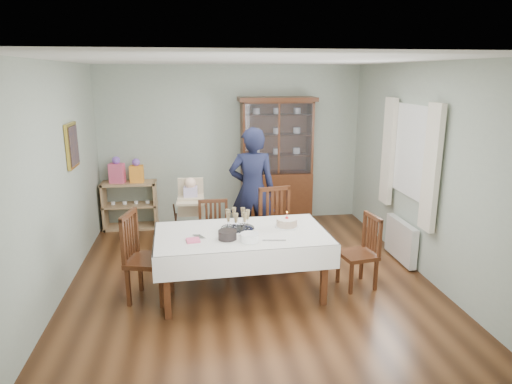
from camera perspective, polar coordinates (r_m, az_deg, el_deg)
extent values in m
plane|color=#593319|center=(5.95, -0.73, -10.80)|extent=(5.00, 5.00, 0.00)
plane|color=#9EAA99|center=(7.96, -3.07, 5.88)|extent=(4.50, 0.00, 4.50)
plane|color=#9EAA99|center=(5.69, -23.87, 1.13)|extent=(0.00, 5.00, 5.00)
plane|color=#9EAA99|center=(6.20, 20.33, 2.49)|extent=(0.00, 5.00, 5.00)
plane|color=white|center=(5.38, -0.83, 16.16)|extent=(5.00, 5.00, 0.00)
cube|color=#452311|center=(5.34, -1.83, -5.50)|extent=(1.94, 1.13, 0.06)
cube|color=silver|center=(5.32, -1.83, -5.15)|extent=(2.05, 1.23, 0.01)
cube|color=#452311|center=(8.01, 2.52, -0.64)|extent=(1.20, 0.45, 0.90)
cube|color=white|center=(7.61, 2.87, 6.63)|extent=(1.12, 0.01, 1.16)
cube|color=#452311|center=(7.74, 2.66, 11.52)|extent=(1.30, 0.48, 0.07)
cube|color=tan|center=(8.10, -15.26, -4.17)|extent=(0.90, 0.38, 0.04)
cube|color=tan|center=(7.99, -15.44, -1.59)|extent=(0.90, 0.38, 0.03)
cube|color=tan|center=(7.89, -15.63, 1.06)|extent=(0.90, 0.38, 0.04)
cube|color=tan|center=(8.05, -18.41, -1.68)|extent=(0.04, 0.38, 0.80)
cube|color=tan|center=(7.94, -12.44, -1.49)|extent=(0.04, 0.38, 0.80)
cube|color=gold|center=(6.39, -22.01, 5.41)|extent=(0.04, 0.48, 0.58)
cube|color=white|center=(6.42, 19.00, 4.80)|extent=(0.04, 1.02, 1.22)
cube|color=silver|center=(5.87, 21.09, 2.77)|extent=(0.07, 0.30, 1.55)
cube|color=silver|center=(6.96, 16.22, 4.89)|extent=(0.07, 0.30, 1.55)
cube|color=white|center=(6.70, 17.66, -5.78)|extent=(0.10, 0.80, 0.55)
cube|color=#452311|center=(6.10, -5.23, -5.92)|extent=(0.41, 0.41, 0.05)
cube|color=#452311|center=(6.20, -5.37, -3.13)|extent=(0.39, 0.04, 0.49)
cube|color=#452311|center=(6.17, 3.02, -5.00)|extent=(0.55, 0.55, 0.05)
cube|color=#452311|center=(6.27, 2.33, -1.88)|extent=(0.45, 0.13, 0.56)
cube|color=#452311|center=(5.41, -13.20, -8.34)|extent=(0.57, 0.57, 0.05)
cube|color=#452311|center=(5.38, -15.52, -5.34)|extent=(0.15, 0.44, 0.55)
cube|color=#452311|center=(5.73, 12.57, -7.68)|extent=(0.47, 0.47, 0.05)
cube|color=#452311|center=(5.74, 14.30, -5.11)|extent=(0.10, 0.39, 0.48)
imported|color=black|center=(6.59, -0.47, 0.22)|extent=(0.69, 0.47, 1.83)
cube|color=tan|center=(6.65, -8.12, -1.61)|extent=(0.38, 0.33, 0.26)
cube|color=tan|center=(6.60, -8.19, 0.19)|extent=(0.37, 0.08, 0.30)
cube|color=tan|center=(6.63, -8.15, -0.89)|extent=(0.39, 0.18, 0.03)
cube|color=#B1A4C7|center=(6.61, -8.17, -0.17)|extent=(0.20, 0.16, 0.19)
sphere|color=beige|center=(6.57, -8.22, 1.11)|extent=(0.16, 0.16, 0.16)
cylinder|color=silver|center=(5.42, -2.33, -4.68)|extent=(0.40, 0.40, 0.01)
torus|color=silver|center=(5.41, -2.33, -4.56)|extent=(0.40, 0.40, 0.02)
cylinder|color=white|center=(5.52, 3.86, -4.31)|extent=(0.29, 0.29, 0.02)
cylinder|color=brown|center=(5.50, 3.87, -3.80)|extent=(0.25, 0.25, 0.09)
cylinder|color=silver|center=(5.49, 3.88, -3.34)|extent=(0.25, 0.25, 0.01)
cylinder|color=#F24C4C|center=(5.47, 3.89, -2.92)|extent=(0.01, 0.01, 0.07)
sphere|color=yellow|center=(5.46, 3.90, -2.52)|extent=(0.02, 0.02, 0.02)
cylinder|color=black|center=(5.11, -3.60, -5.38)|extent=(0.24, 0.24, 0.10)
cylinder|color=white|center=(5.04, -0.82, -5.70)|extent=(0.26, 0.26, 0.09)
cube|color=#EA567D|center=(5.10, -7.87, -6.00)|extent=(0.16, 0.16, 0.02)
cube|color=silver|center=(5.07, 2.30, -6.05)|extent=(0.26, 0.06, 0.01)
cube|color=#EA567D|center=(7.86, -16.98, 2.27)|extent=(0.26, 0.20, 0.32)
sphere|color=#E533B2|center=(7.82, -17.09, 3.81)|extent=(0.13, 0.13, 0.13)
cube|color=orange|center=(7.82, -14.69, 2.21)|extent=(0.22, 0.16, 0.28)
sphere|color=#E533B2|center=(7.78, -14.78, 3.61)|extent=(0.13, 0.13, 0.13)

